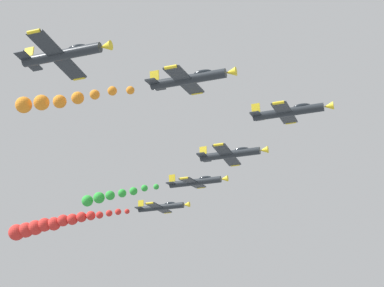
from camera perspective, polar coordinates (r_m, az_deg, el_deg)
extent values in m
cylinder|color=#23282D|center=(75.91, 9.28, 3.03)|extent=(1.26, 9.00, 1.26)
cone|color=yellow|center=(75.42, 13.10, 3.54)|extent=(1.20, 1.20, 1.20)
cube|color=#23282D|center=(75.94, 8.99, 2.91)|extent=(9.11, 1.90, 1.66)
cylinder|color=yellow|center=(80.31, 9.54, 2.01)|extent=(0.41, 1.40, 0.41)
cylinder|color=yellow|center=(71.60, 8.37, 3.92)|extent=(0.41, 1.40, 0.41)
cube|color=#23282D|center=(76.55, 6.33, 2.65)|extent=(3.78, 1.20, 0.79)
cube|color=yellow|center=(76.84, 6.20, 3.29)|extent=(0.40, 1.10, 1.60)
ellipsoid|color=black|center=(75.85, 10.58, 3.56)|extent=(0.90, 2.20, 0.82)
cylinder|color=#23282D|center=(86.61, 3.69, -1.05)|extent=(1.14, 9.00, 1.14)
cone|color=yellow|center=(85.56, 6.98, -0.63)|extent=(1.09, 1.20, 1.09)
cube|color=#23282D|center=(86.67, 3.44, -1.15)|extent=(9.20, 1.90, 0.54)
cylinder|color=yellow|center=(90.87, 4.21, -2.09)|extent=(0.37, 1.40, 0.37)
cylinder|color=yellow|center=(82.52, 2.58, -0.11)|extent=(0.37, 1.40, 0.37)
cube|color=#23282D|center=(87.65, 1.17, -1.35)|extent=(3.80, 1.20, 0.33)
cube|color=yellow|center=(88.00, 1.09, -0.79)|extent=(0.20, 1.10, 1.60)
ellipsoid|color=black|center=(86.38, 4.83, -0.60)|extent=(0.83, 2.20, 0.73)
cylinder|color=#23282D|center=(67.82, -0.39, 6.23)|extent=(1.26, 9.00, 1.26)
cone|color=yellow|center=(66.55, 3.79, 6.91)|extent=(1.20, 1.20, 1.20)
cube|color=#23282D|center=(67.90, -0.71, 6.09)|extent=(9.11, 1.90, 1.68)
cylinder|color=yellow|center=(72.02, 0.50, 4.92)|extent=(0.41, 1.40, 0.41)
cylinder|color=yellow|center=(63.85, -2.07, 7.41)|extent=(0.41, 1.40, 0.41)
cube|color=#23282D|center=(69.09, -3.55, 5.72)|extent=(3.78, 1.20, 0.80)
cube|color=yellow|center=(69.45, -3.65, 6.42)|extent=(0.40, 1.10, 1.60)
ellipsoid|color=black|center=(67.51, 1.04, 6.86)|extent=(0.90, 2.20, 0.82)
sphere|color=orange|center=(70.23, -5.99, 5.15)|extent=(0.99, 0.99, 0.99)
sphere|color=orange|center=(70.98, -7.73, 5.07)|extent=(1.13, 1.13, 1.13)
sphere|color=orange|center=(71.73, -9.40, 4.70)|extent=(1.21, 1.21, 1.21)
sphere|color=orange|center=(72.62, -11.01, 4.36)|extent=(1.54, 1.54, 1.54)
sphere|color=orange|center=(73.29, -12.69, 3.99)|extent=(1.65, 1.65, 1.65)
sphere|color=orange|center=(74.06, -14.37, 3.86)|extent=(1.93, 1.93, 1.93)
sphere|color=orange|center=(74.88, -15.99, 3.61)|extent=(2.04, 2.04, 2.04)
cylinder|color=#23282D|center=(99.37, 0.31, -3.76)|extent=(1.26, 9.00, 1.26)
cone|color=yellow|center=(97.98, 3.14, -3.43)|extent=(1.20, 1.20, 1.20)
cube|color=#23282D|center=(99.47, 0.09, -3.84)|extent=(9.12, 1.90, 1.61)
cylinder|color=yellow|center=(103.78, 0.90, -4.27)|extent=(0.41, 1.40, 0.41)
cylinder|color=yellow|center=(95.19, -0.78, -3.38)|extent=(0.41, 1.40, 0.41)
cube|color=#23282D|center=(100.64, -1.86, -3.98)|extent=(3.78, 1.20, 0.77)
cube|color=yellow|center=(100.85, -1.93, -3.48)|extent=(0.39, 1.10, 1.60)
ellipsoid|color=black|center=(98.95, 1.29, -3.37)|extent=(0.90, 2.20, 0.82)
sphere|color=green|center=(101.76, -3.49, -4.20)|extent=(0.98, 0.98, 0.98)
sphere|color=green|center=(102.36, -4.62, -4.33)|extent=(1.17, 1.17, 1.17)
sphere|color=green|center=(103.16, -5.69, -4.61)|extent=(1.41, 1.41, 1.41)
sphere|color=green|center=(103.89, -6.78, -4.80)|extent=(1.48, 1.48, 1.48)
sphere|color=green|center=(104.33, -7.94, -5.00)|extent=(1.68, 1.68, 1.68)
sphere|color=green|center=(105.12, -9.00, -5.21)|extent=(2.02, 2.02, 2.02)
sphere|color=green|center=(105.72, -10.10, -5.49)|extent=(2.03, 2.03, 2.03)
cylinder|color=#23282D|center=(63.55, -12.53, 8.38)|extent=(1.13, 9.00, 1.13)
cone|color=yellow|center=(61.33, -8.37, 9.30)|extent=(1.07, 1.20, 1.07)
cube|color=#23282D|center=(63.69, -12.85, 8.23)|extent=(9.20, 1.90, 0.41)
cylinder|color=yellow|center=(66.99, -10.86, 6.23)|extent=(0.37, 1.40, 0.37)
cylinder|color=yellow|center=(60.56, -15.08, 10.43)|extent=(0.37, 1.40, 0.37)
cube|color=#23282D|center=(65.55, -15.56, 7.71)|extent=(3.80, 1.20, 0.28)
cube|color=yellow|center=(66.08, -15.54, 8.36)|extent=(0.18, 1.10, 1.60)
ellipsoid|color=black|center=(63.00, -11.06, 9.08)|extent=(0.82, 2.20, 0.72)
cylinder|color=#23282D|center=(111.75, -3.03, -6.18)|extent=(1.20, 9.00, 1.20)
cone|color=yellow|center=(110.04, -0.54, -5.94)|extent=(1.14, 1.20, 1.14)
cube|color=#23282D|center=(111.87, -3.22, -6.25)|extent=(9.18, 1.90, 1.05)
cylinder|color=yellow|center=(116.07, -2.37, -6.69)|extent=(0.39, 1.40, 0.39)
cylinder|color=yellow|center=(107.71, -4.13, -5.78)|extent=(0.39, 1.40, 0.39)
cube|color=#23282D|center=(113.24, -4.92, -6.34)|extent=(3.80, 1.20, 0.54)
cube|color=yellow|center=(113.48, -4.97, -5.89)|extent=(0.29, 1.10, 1.61)
ellipsoid|color=black|center=(111.23, -2.16, -5.85)|extent=(0.86, 2.20, 0.77)
sphere|color=red|center=(114.22, -6.31, -6.55)|extent=(0.99, 0.99, 0.99)
sphere|color=red|center=(115.10, -7.17, -6.58)|extent=(1.23, 1.23, 1.23)
sphere|color=red|center=(115.91, -8.03, -6.71)|extent=(1.29, 1.29, 1.29)
sphere|color=red|center=(116.50, -8.94, -6.86)|extent=(1.43, 1.43, 1.43)
sphere|color=red|center=(117.43, -9.77, -6.90)|extent=(1.84, 1.84, 1.84)
sphere|color=red|center=(118.10, -10.66, -7.01)|extent=(2.04, 2.04, 2.04)
sphere|color=red|center=(118.83, -11.52, -7.21)|extent=(2.24, 2.24, 2.24)
sphere|color=red|center=(119.55, -12.39, -7.29)|extent=(2.35, 2.35, 2.35)
sphere|color=red|center=(120.35, -13.21, -7.58)|extent=(2.66, 2.66, 2.66)
sphere|color=red|center=(121.02, -14.09, -7.64)|extent=(2.72, 2.72, 2.72)
sphere|color=red|center=(121.81, -14.93, -7.88)|extent=(2.98, 2.98, 2.98)
sphere|color=red|center=(122.52, -15.78, -8.07)|extent=(3.02, 3.02, 3.02)
sphere|color=red|center=(123.26, -16.63, -8.25)|extent=(3.23, 3.23, 3.23)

